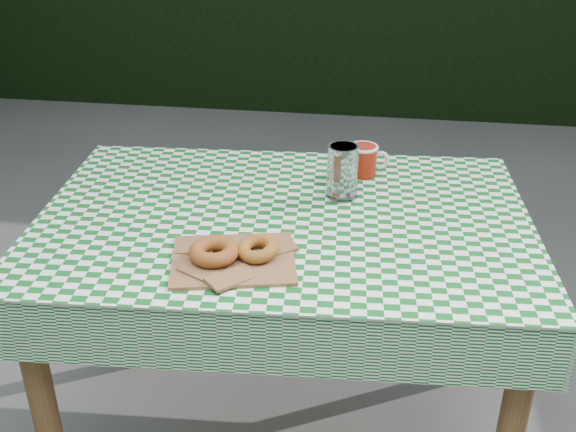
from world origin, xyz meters
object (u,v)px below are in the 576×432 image
(paper_bag, at_px, (233,259))
(drinking_glass, at_px, (342,172))
(table, at_px, (284,341))
(coffee_mug, at_px, (363,160))

(paper_bag, xyz_separation_m, drinking_glass, (0.21, 0.35, 0.06))
(table, distance_m, drinking_glass, 0.48)
(table, xyz_separation_m, drinking_glass, (0.13, 0.12, 0.45))
(table, distance_m, coffee_mug, 0.53)
(paper_bag, relative_size, drinking_glass, 1.88)
(table, height_order, paper_bag, paper_bag)
(paper_bag, bearing_deg, coffee_mug, 62.99)
(drinking_glass, bearing_deg, paper_bag, -120.69)
(table, relative_size, drinking_glass, 8.37)
(paper_bag, bearing_deg, drinking_glass, 59.31)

